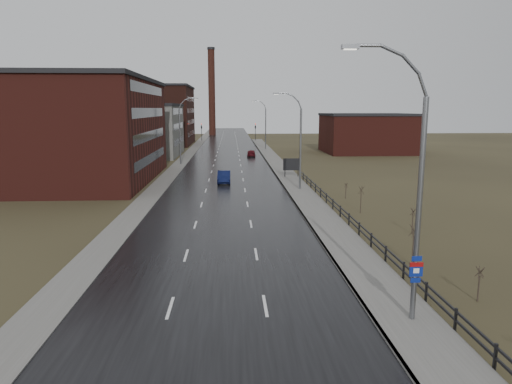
{
  "coord_description": "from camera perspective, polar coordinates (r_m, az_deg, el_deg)",
  "views": [
    {
      "loc": [
        0.72,
        -16.81,
        9.52
      ],
      "look_at": [
        2.66,
        18.71,
        3.0
      ],
      "focal_mm": 32.0,
      "sensor_mm": 36.0,
      "label": 1
    }
  ],
  "objects": [
    {
      "name": "traffic_light_left",
      "position": [
        137.17,
        -6.84,
        8.26
      ],
      "size": [
        0.58,
        2.73,
        5.3
      ],
      "color": "black",
      "rests_on": "ground"
    },
    {
      "name": "shrub_e",
      "position": [
        43.12,
        12.98,
        -0.82
      ],
      "size": [
        0.6,
        0.63,
        2.52
      ],
      "color": "#382D23",
      "rests_on": "ground"
    },
    {
      "name": "guardrail",
      "position": [
        37.45,
        11.82,
        -3.44
      ],
      "size": [
        0.1,
        53.05,
        1.1
      ],
      "color": "black",
      "rests_on": "ground"
    },
    {
      "name": "shrub_d",
      "position": [
        37.16,
        19.0,
        -3.33
      ],
      "size": [
        0.48,
        0.51,
        2.02
      ],
      "color": "#382D23",
      "rests_on": "ground"
    },
    {
      "name": "streetlight_left",
      "position": [
        79.34,
        -9.29,
        7.59
      ],
      "size": [
        3.36,
        0.28,
        11.35
      ],
      "color": "slate",
      "rests_on": "ground"
    },
    {
      "name": "shrub_c",
      "position": [
        29.69,
        19.06,
        -6.14
      ],
      "size": [
        0.61,
        0.64,
        2.57
      ],
      "color": "#382D23",
      "rests_on": "ground"
    },
    {
      "name": "smokestack",
      "position": [
        167.05,
        -5.56,
        12.39
      ],
      "size": [
        2.7,
        2.7,
        30.7
      ],
      "color": "#331611",
      "rests_on": "ground"
    },
    {
      "name": "car_far",
      "position": [
        91.6,
        -0.6,
        4.86
      ],
      "size": [
        1.82,
        4.18,
        1.4
      ],
      "primitive_type": "imported",
      "rotation": [
        0.0,
        0.0,
        3.1
      ],
      "color": "#4F0D14",
      "rests_on": "ground"
    },
    {
      "name": "streetlight_right_far",
      "position": [
        107.15,
        1.05,
        8.41
      ],
      "size": [
        3.36,
        0.28,
        11.35
      ],
      "color": "slate",
      "rests_on": "ground"
    },
    {
      "name": "traffic_light_right",
      "position": [
        137.09,
        -0.08,
        8.33
      ],
      "size": [
        0.58,
        2.73,
        5.3
      ],
      "color": "black",
      "rests_on": "ground"
    },
    {
      "name": "billboard",
      "position": [
        63.63,
        4.48,
        3.4
      ],
      "size": [
        2.4,
        0.17,
        2.73
      ],
      "color": "black",
      "rests_on": "ground"
    },
    {
      "name": "warehouse_near",
      "position": [
        65.57,
        -22.64,
        7.18
      ],
      "size": [
        22.44,
        28.56,
        13.5
      ],
      "color": "#471914",
      "rests_on": "ground"
    },
    {
      "name": "ground",
      "position": [
        19.33,
        -5.13,
        -19.16
      ],
      "size": [
        320.0,
        320.0,
        0.0
      ],
      "primitive_type": "plane",
      "color": "#2D2819",
      "rests_on": "ground"
    },
    {
      "name": "sidewalk_left",
      "position": [
        77.9,
        -9.69,
        3.26
      ],
      "size": [
        2.4,
        260.0,
        0.12
      ],
      "primitive_type": "cube",
      "color": "#595651",
      "rests_on": "ground"
    },
    {
      "name": "streetlight_main",
      "position": [
        20.63,
        19.01,
        0.16
      ],
      "size": [
        3.91,
        0.29,
        12.11
      ],
      "color": "slate",
      "rests_on": "ground"
    },
    {
      "name": "streetlight_right_mid",
      "position": [
        53.5,
        5.28,
        6.4
      ],
      "size": [
        3.36,
        0.28,
        11.35
      ],
      "color": "slate",
      "rests_on": "ground"
    },
    {
      "name": "shrub_b",
      "position": [
        25.66,
        26.11,
        -10.2
      ],
      "size": [
        0.44,
        0.46,
        1.81
      ],
      "color": "#382D23",
      "rests_on": "ground"
    },
    {
      "name": "warehouse_far",
      "position": [
        127.05,
        -14.07,
        9.28
      ],
      "size": [
        26.52,
        24.48,
        15.5
      ],
      "color": "#331611",
      "rests_on": "ground"
    },
    {
      "name": "sidewalk_right",
      "position": [
        53.24,
        5.44,
        0.14
      ],
      "size": [
        3.2,
        180.0,
        0.18
      ],
      "primitive_type": "cube",
      "color": "#595651",
      "rests_on": "ground"
    },
    {
      "name": "building_right",
      "position": [
        103.27,
        13.64,
        7.18
      ],
      "size": [
        18.36,
        16.32,
        8.5
      ],
      "color": "#471914",
      "rests_on": "ground"
    },
    {
      "name": "car_near",
      "position": [
        59.14,
        -4.02,
        1.86
      ],
      "size": [
        1.65,
        4.7,
        1.55
      ],
      "primitive_type": "imported",
      "rotation": [
        0.0,
        0.0,
        -0.0
      ],
      "color": "#0B1137",
      "rests_on": "ground"
    },
    {
      "name": "road",
      "position": [
        77.39,
        -3.64,
        3.32
      ],
      "size": [
        14.0,
        300.0,
        0.06
      ],
      "primitive_type": "cube",
      "color": "black",
      "rests_on": "ground"
    },
    {
      "name": "shrub_f",
      "position": [
        49.77,
        11.17,
        0.22
      ],
      "size": [
        0.41,
        0.43,
        1.71
      ],
      "color": "#382D23",
      "rests_on": "ground"
    },
    {
      "name": "warehouse_mid",
      "position": [
        96.73,
        -14.4,
        7.54
      ],
      "size": [
        16.32,
        20.4,
        10.5
      ],
      "color": "slate",
      "rests_on": "ground"
    },
    {
      "name": "curb_right",
      "position": [
        53.04,
        3.82,
        0.12
      ],
      "size": [
        0.16,
        180.0,
        0.18
      ],
      "primitive_type": "cube",
      "color": "slate",
      "rests_on": "ground"
    }
  ]
}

